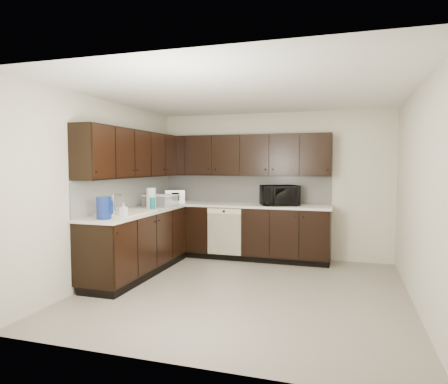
# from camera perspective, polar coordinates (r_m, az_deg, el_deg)

# --- Properties ---
(floor) EXTENTS (4.00, 4.00, 0.00)m
(floor) POSITION_cam_1_polar(r_m,az_deg,el_deg) (5.28, 2.90, -13.88)
(floor) COLOR gray
(floor) RESTS_ON ground
(ceiling) EXTENTS (4.00, 4.00, 0.00)m
(ceiling) POSITION_cam_1_polar(r_m,az_deg,el_deg) (5.10, 3.00, 13.95)
(ceiling) COLOR white
(ceiling) RESTS_ON wall_back
(wall_back) EXTENTS (4.00, 0.02, 2.50)m
(wall_back) POSITION_cam_1_polar(r_m,az_deg,el_deg) (6.99, 6.96, 0.95)
(wall_back) COLOR beige
(wall_back) RESTS_ON floor
(wall_left) EXTENTS (0.02, 4.00, 2.50)m
(wall_left) POSITION_cam_1_polar(r_m,az_deg,el_deg) (5.85, -16.41, 0.22)
(wall_left) COLOR beige
(wall_left) RESTS_ON floor
(wall_right) EXTENTS (0.02, 4.00, 2.50)m
(wall_right) POSITION_cam_1_polar(r_m,az_deg,el_deg) (4.94, 26.05, -0.70)
(wall_right) COLOR beige
(wall_right) RESTS_ON floor
(wall_front) EXTENTS (4.00, 0.02, 2.50)m
(wall_front) POSITION_cam_1_polar(r_m,az_deg,el_deg) (3.14, -6.02, -2.80)
(wall_front) COLOR beige
(wall_front) RESTS_ON floor
(lower_cabinets) EXTENTS (3.00, 2.80, 0.90)m
(lower_cabinets) POSITION_cam_1_polar(r_m,az_deg,el_deg) (6.49, -3.35, -6.70)
(lower_cabinets) COLOR black
(lower_cabinets) RESTS_ON floor
(countertop) EXTENTS (3.03, 2.83, 0.04)m
(countertop) POSITION_cam_1_polar(r_m,az_deg,el_deg) (6.42, -3.40, -2.25)
(countertop) COLOR beige
(countertop) RESTS_ON lower_cabinets
(backsplash) EXTENTS (3.00, 2.80, 0.48)m
(backsplash) POSITION_cam_1_polar(r_m,az_deg,el_deg) (6.67, -4.46, 0.22)
(backsplash) COLOR #B0B0AC
(backsplash) RESTS_ON countertop
(upper_cabinets) EXTENTS (3.00, 2.80, 0.70)m
(upper_cabinets) POSITION_cam_1_polar(r_m,az_deg,el_deg) (6.50, -3.91, 5.33)
(upper_cabinets) COLOR black
(upper_cabinets) RESTS_ON wall_back
(dishwasher) EXTENTS (0.58, 0.04, 0.78)m
(dishwasher) POSITION_cam_1_polar(r_m,az_deg,el_deg) (6.65, 0.03, -5.27)
(dishwasher) COLOR beige
(dishwasher) RESTS_ON lower_cabinets
(sink) EXTENTS (0.54, 0.82, 0.42)m
(sink) POSITION_cam_1_polar(r_m,az_deg,el_deg) (5.71, -13.73, -3.54)
(sink) COLOR beige
(sink) RESTS_ON countertop
(microwave) EXTENTS (0.71, 0.61, 0.33)m
(microwave) POSITION_cam_1_polar(r_m,az_deg,el_deg) (6.63, 7.91, -0.48)
(microwave) COLOR black
(microwave) RESTS_ON countertop
(soap_bottle_a) EXTENTS (0.09, 0.09, 0.19)m
(soap_bottle_a) POSITION_cam_1_polar(r_m,az_deg,el_deg) (5.30, -14.15, -2.47)
(soap_bottle_a) COLOR gray
(soap_bottle_a) RESTS_ON countertop
(soap_bottle_b) EXTENTS (0.10, 0.10, 0.25)m
(soap_bottle_b) POSITION_cam_1_polar(r_m,az_deg,el_deg) (6.68, -10.59, -0.83)
(soap_bottle_b) COLOR gray
(soap_bottle_b) RESTS_ON countertop
(toaster_oven) EXTENTS (0.42, 0.37, 0.22)m
(toaster_oven) POSITION_cam_1_polar(r_m,az_deg,el_deg) (7.18, -7.00, -0.57)
(toaster_oven) COLOR #BDBDC0
(toaster_oven) RESTS_ON countertop
(storage_bin) EXTENTS (0.53, 0.45, 0.18)m
(storage_bin) POSITION_cam_1_polar(r_m,az_deg,el_deg) (6.48, -9.06, -1.26)
(storage_bin) COLOR white
(storage_bin) RESTS_ON countertop
(blue_pitcher) EXTENTS (0.20, 0.20, 0.27)m
(blue_pitcher) POSITION_cam_1_polar(r_m,az_deg,el_deg) (5.17, -16.78, -2.19)
(blue_pitcher) COLOR navy
(blue_pitcher) RESTS_ON countertop
(teal_tumbler) EXTENTS (0.10, 0.10, 0.18)m
(teal_tumbler) POSITION_cam_1_polar(r_m,az_deg,el_deg) (6.08, -10.16, -1.61)
(teal_tumbler) COLOR #0B727C
(teal_tumbler) RESTS_ON countertop
(paper_towel_roll) EXTENTS (0.16, 0.16, 0.32)m
(paper_towel_roll) POSITION_cam_1_polar(r_m,az_deg,el_deg) (6.16, -10.37, -0.91)
(paper_towel_roll) COLOR silver
(paper_towel_roll) RESTS_ON countertop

